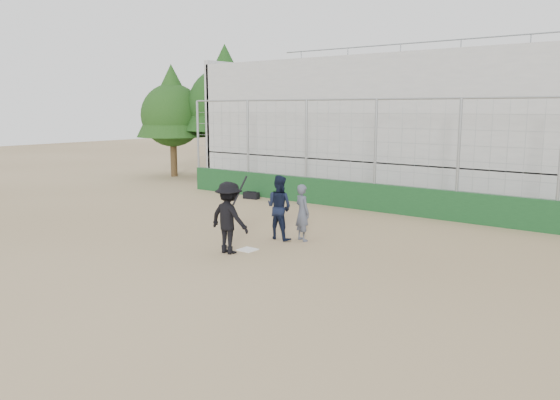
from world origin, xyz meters
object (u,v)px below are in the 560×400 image
Objects in this scene: batter_at_plate at (229,218)px; umpire at (302,215)px; catcher_crouched at (279,218)px; equipment_bag at (251,195)px.

batter_at_plate is 1.38× the size of umpire.
catcher_crouched is 0.85× the size of umpire.
umpire is at bearing 71.88° from batter_at_plate.
batter_at_plate is at bearing 95.52° from umpire.
batter_at_plate reaches higher than catcher_crouched.
batter_at_plate is 1.97m from catcher_crouched.
umpire is (0.73, 2.22, -0.20)m from batter_at_plate.
batter_at_plate is 8.52m from equipment_bag.
batter_at_plate is at bearing -93.48° from catcher_crouched.
equipment_bag is (-5.78, 4.58, -0.58)m from umpire.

